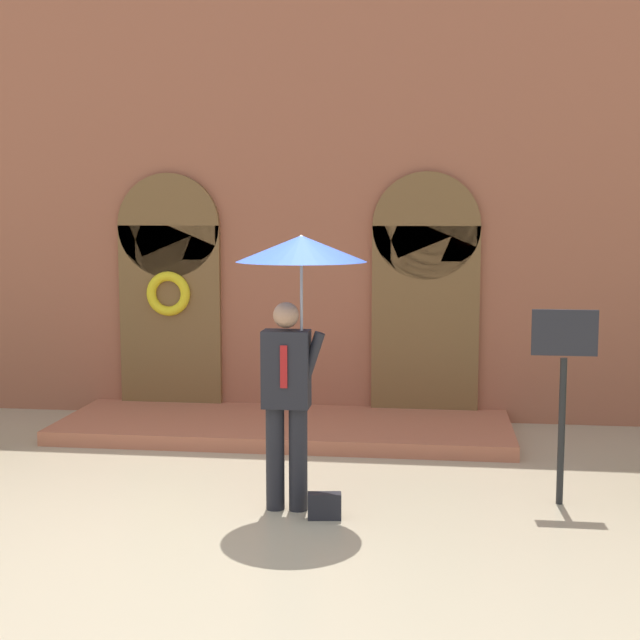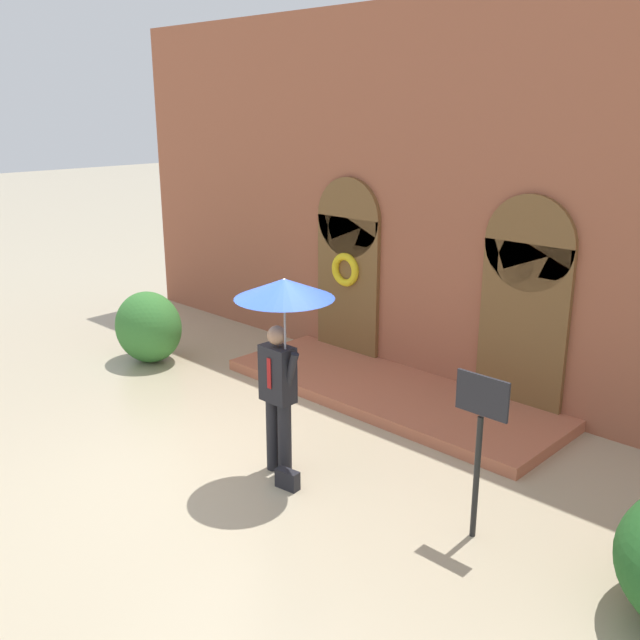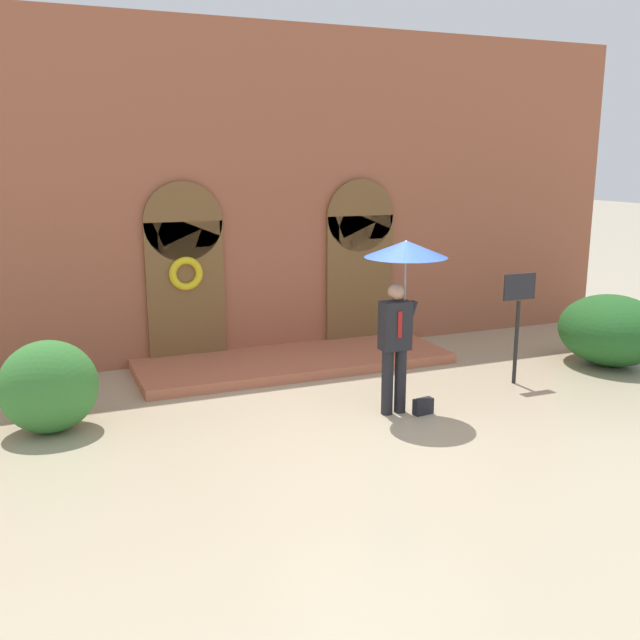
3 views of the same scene
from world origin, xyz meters
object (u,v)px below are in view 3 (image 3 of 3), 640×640
Objects in this scene: person_with_umbrella at (403,275)px; shrub_left at (49,387)px; handbag at (423,406)px; shrub_right at (611,330)px; sign_post at (518,310)px.

shrub_left is (-4.45, 1.07, -1.32)m from person_with_umbrella.
handbag is 0.16× the size of shrub_right.
shrub_right is at bearing 4.87° from handbag.
shrub_left is at bearing 174.82° from sign_post.
sign_post is at bearing 10.58° from handbag.
handbag is 2.36m from sign_post.
person_with_umbrella is 1.31× the size of shrub_right.
sign_post reaches higher than handbag.
person_with_umbrella is 2.42m from sign_post.
sign_post is at bearing 11.47° from person_with_umbrella.
handbag is 4.28m from shrub_right.
sign_post is 2.24m from shrub_right.
shrub_right is (4.15, 0.92, 0.48)m from handbag.
shrub_right is (4.41, 0.72, -1.32)m from person_with_umbrella.
shrub_left is (-4.70, 1.27, 0.49)m from handbag.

